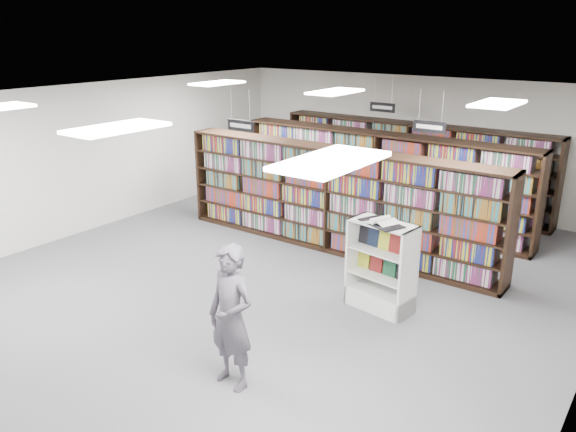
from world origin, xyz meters
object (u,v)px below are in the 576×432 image
Objects in this scene: shopper at (231,317)px; open_book at (381,222)px; endcap_display at (382,279)px; bookshelf_row_near at (333,199)px.

open_book is at bearing 83.66° from shopper.
open_book reaches higher than endcap_display.
endcap_display is at bearing 106.74° from open_book.
bookshelf_row_near reaches higher than open_book.
open_book is (-0.01, -0.11, 1.00)m from endcap_display.
bookshelf_row_near is 2.74m from open_book.
open_book is 0.42× the size of shopper.
open_book is 2.94m from shopper.
bookshelf_row_near is 4.89m from shopper.
shopper is (1.43, -4.68, -0.11)m from bookshelf_row_near.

